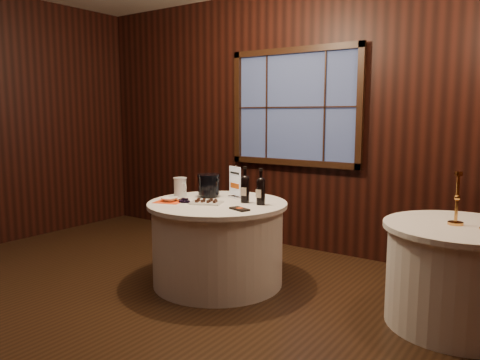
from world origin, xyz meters
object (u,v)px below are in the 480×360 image
Objects in this scene: main_table at (218,242)px; grape_bunch at (184,201)px; sign_stand at (236,187)px; side_table at (457,275)px; chocolate_plate at (206,202)px; chocolate_box at (240,209)px; brass_candlestick at (457,206)px; port_bottle_left at (245,187)px; port_bottle_right at (261,189)px; glass_pitcher at (180,187)px; cracker_bowl at (170,199)px; ice_bucket at (209,185)px.

grape_bunch is (-0.23, -0.20, 0.40)m from main_table.
side_table is at bearing 22.87° from sign_stand.
chocolate_plate is 0.41m from chocolate_box.
port_bottle_left is at bearing -174.58° from brass_candlestick.
main_table is 1.19× the size of side_table.
port_bottle_right is 1.72× the size of glass_pitcher.
grape_bunch is (-2.23, -0.50, 0.40)m from side_table.
sign_stand reaches higher than cracker_bowl.
brass_candlestick reaches higher than side_table.
ice_bucket is (-0.24, -0.11, 0.01)m from sign_stand.
cracker_bowl is at bearing -167.33° from side_table.
cracker_bowl is (-0.60, -0.36, -0.12)m from port_bottle_left.
brass_candlestick is at bearing -168.21° from side_table.
grape_bunch is 0.45× the size of brass_candlestick.
sign_stand is 0.26m from port_bottle_left.
chocolate_plate is at bearing -168.40° from side_table.
chocolate_box is 1.67m from brass_candlestick.
port_bottle_right is 0.33m from chocolate_box.
port_bottle_left reaches higher than glass_pitcher.
ice_bucket is 0.38m from grape_bunch.
ice_bucket reaches higher than main_table.
port_bottle_left reaches higher than chocolate_box.
main_table is 0.67m from glass_pitcher.
grape_bunch is 0.34m from glass_pitcher.
glass_pitcher is at bearing -130.11° from sign_stand.
chocolate_box is at bearing -25.17° from main_table.
sign_stand reaches higher than main_table.
grape_bunch is at bearing -152.55° from port_bottle_right.
main_table is 3.86× the size of port_bottle_left.
sign_stand is 0.41m from port_bottle_right.
chocolate_plate is 0.46m from glass_pitcher.
ice_bucket is 1.50× the size of cracker_bowl.
sign_stand reaches higher than side_table.
cracker_bowl is at bearing -148.11° from main_table.
port_bottle_left is at bearing 178.29° from port_bottle_right.
cracker_bowl is at bearing -167.65° from grape_bunch.
chocolate_plate is (-0.43, -0.24, -0.12)m from port_bottle_right.
brass_candlestick reaches higher than chocolate_box.
port_bottle_left is 0.71m from cracker_bowl.
chocolate_box is 0.87m from glass_pitcher.
grape_bunch reaches higher than chocolate_plate.
chocolate_plate is 0.83× the size of brass_candlestick.
chocolate_plate is at bearing 18.84° from cracker_bowl.
ice_bucket is 0.68× the size of chocolate_plate.
side_table is 2.53m from glass_pitcher.
brass_candlestick is at bearing 12.70° from grape_bunch.
grape_bunch is (-0.60, -0.03, 0.01)m from chocolate_box.
glass_pitcher reaches higher than grape_bunch.
chocolate_plate is 1.83× the size of grape_bunch.
cracker_bowl is at bearing -167.32° from brass_candlestick.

